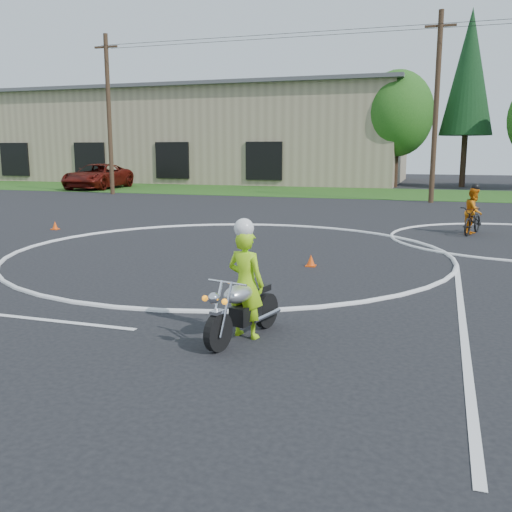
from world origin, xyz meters
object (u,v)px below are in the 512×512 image
(rider_primary_grp, at_px, (246,280))
(rider_second_grp, at_px, (473,216))
(pickup_grp, at_px, (98,176))
(primary_motorcycle, at_px, (243,309))

(rider_primary_grp, distance_m, rider_second_grp, 13.30)
(pickup_grp, bearing_deg, rider_primary_grp, -58.01)
(rider_second_grp, bearing_deg, pickup_grp, 164.53)
(rider_second_grp, bearing_deg, primary_motorcycle, -89.46)
(primary_motorcycle, bearing_deg, rider_primary_grp, 102.00)
(primary_motorcycle, relative_size, pickup_grp, 0.27)
(rider_primary_grp, height_order, pickup_grp, rider_primary_grp)
(primary_motorcycle, height_order, rider_second_grp, rider_second_grp)
(rider_second_grp, relative_size, pickup_grp, 0.28)
(rider_primary_grp, xyz_separation_m, rider_second_grp, (3.83, 12.73, -0.28))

